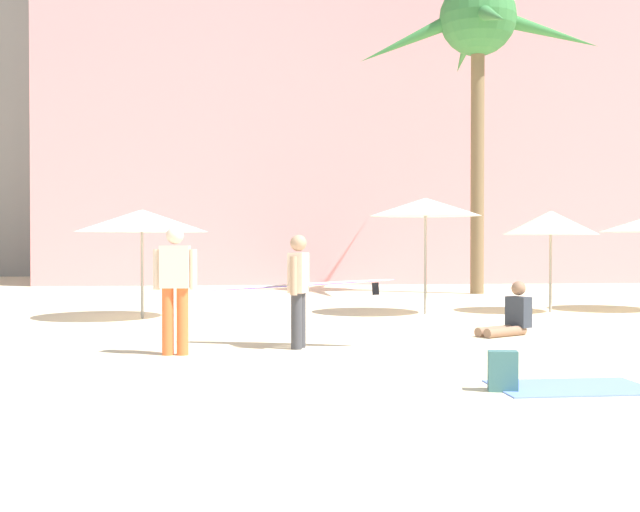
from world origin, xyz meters
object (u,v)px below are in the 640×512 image
object	(u,v)px
cafe_umbrella_3	(425,207)
cafe_umbrella_5	(551,223)
cafe_umbrella_4	(142,221)
backpack	(503,372)
palm_tree_far_left	(478,32)
beach_towel	(572,387)
person_near_left	(175,284)
person_mid_left	(511,317)
person_mid_center	(298,286)

from	to	relation	value
cafe_umbrella_3	cafe_umbrella_5	distance (m)	2.86
cafe_umbrella_4	backpack	world-z (taller)	cafe_umbrella_4
backpack	cafe_umbrella_5	bearing A→B (deg)	-11.51
palm_tree_far_left	cafe_umbrella_4	size ratio (longest dim) A/B	3.51
cafe_umbrella_4	backpack	xyz separation A→B (m)	(4.64, -8.59, -1.76)
beach_towel	backpack	world-z (taller)	backpack
person_near_left	person_mid_left	world-z (taller)	person_near_left
cafe_umbrella_5	person_near_left	bearing A→B (deg)	-141.69
backpack	person_mid_left	distance (m)	5.26
backpack	person_mid_left	size ratio (longest dim) A/B	0.40
palm_tree_far_left	person_near_left	bearing A→B (deg)	-122.43
cafe_umbrella_3	person_mid_center	bearing A→B (deg)	-120.74
beach_towel	cafe_umbrella_3	bearing A→B (deg)	86.93
cafe_umbrella_4	person_mid_center	xyz separation A→B (m)	(2.78, -4.86, -1.07)
palm_tree_far_left	person_mid_center	distance (m)	15.03
palm_tree_far_left	backpack	size ratio (longest dim) A/B	22.13
cafe_umbrella_3	backpack	world-z (taller)	cafe_umbrella_3
cafe_umbrella_3	cafe_umbrella_4	size ratio (longest dim) A/B	0.93
beach_towel	cafe_umbrella_4	bearing A→B (deg)	122.55
beach_towel	palm_tree_far_left	bearing A→B (deg)	77.00
cafe_umbrella_4	person_near_left	distance (m)	5.70
cafe_umbrella_5	person_mid_left	world-z (taller)	cafe_umbrella_5
cafe_umbrella_5	person_mid_left	distance (m)	5.07
beach_towel	person_mid_left	distance (m)	4.97
palm_tree_far_left	cafe_umbrella_5	bearing A→B (deg)	-92.39
palm_tree_far_left	person_near_left	distance (m)	16.28
person_mid_center	person_mid_left	xyz separation A→B (m)	(3.63, 1.23, -0.60)
cafe_umbrella_3	person_near_left	xyz separation A→B (m)	(-4.84, -5.88, -1.32)
beach_towel	person_mid_left	size ratio (longest dim) A/B	1.57
person_mid_center	beach_towel	bearing A→B (deg)	145.77
cafe_umbrella_3	person_mid_left	world-z (taller)	cafe_umbrella_3
palm_tree_far_left	backpack	xyz separation A→B (m)	(-4.36, -15.59, -7.53)
person_mid_center	person_near_left	bearing A→B (deg)	40.25
palm_tree_far_left	cafe_umbrella_5	size ratio (longest dim) A/B	4.18
palm_tree_far_left	beach_towel	xyz separation A→B (m)	(-3.58, -15.49, -7.72)
cafe_umbrella_4	cafe_umbrella_5	xyz separation A→B (m)	(8.73, 0.56, -0.01)
cafe_umbrella_5	person_near_left	size ratio (longest dim) A/B	1.27
cafe_umbrella_3	cafe_umbrella_5	xyz separation A→B (m)	(2.83, 0.18, -0.32)
cafe_umbrella_5	person_mid_center	bearing A→B (deg)	-137.65
cafe_umbrella_3	person_mid_center	size ratio (longest dim) A/B	0.86
cafe_umbrella_3	person_near_left	world-z (taller)	cafe_umbrella_3
beach_towel	person_mid_left	world-z (taller)	person_mid_left
cafe_umbrella_4	beach_towel	xyz separation A→B (m)	(5.42, -8.49, -1.96)
palm_tree_far_left	person_mid_left	size ratio (longest dim) A/B	8.93
palm_tree_far_left	cafe_umbrella_4	distance (m)	12.77
person_mid_center	person_mid_left	bearing A→B (deg)	-141.54
cafe_umbrella_4	backpack	size ratio (longest dim) A/B	6.31
cafe_umbrella_4	beach_towel	size ratio (longest dim) A/B	1.62
cafe_umbrella_3	cafe_umbrella_5	world-z (taller)	cafe_umbrella_3
palm_tree_far_left	person_mid_left	bearing A→B (deg)	-103.67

